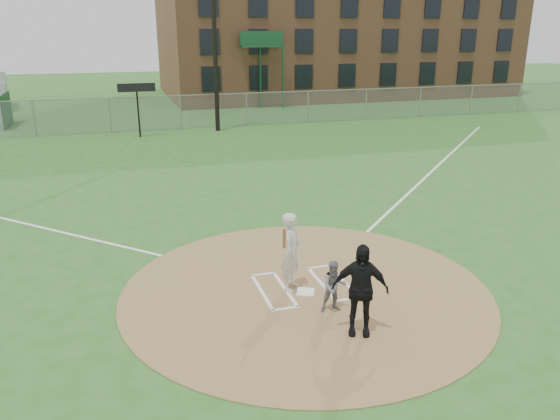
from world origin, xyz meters
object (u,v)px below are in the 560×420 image
object	(u,v)px
batter_at_plate	(292,252)
home_plate	(305,292)
catcher	(334,286)
umpire	(360,289)

from	to	relation	value
batter_at_plate	home_plate	bearing A→B (deg)	-49.76
catcher	batter_at_plate	size ratio (longest dim) A/B	0.62
home_plate	umpire	distance (m)	2.16
batter_at_plate	catcher	bearing A→B (deg)	-66.56
catcher	batter_at_plate	bearing A→B (deg)	120.96
catcher	umpire	distance (m)	1.04
home_plate	catcher	world-z (taller)	catcher
catcher	umpire	xyz separation A→B (m)	(0.12, -0.96, 0.37)
umpire	batter_at_plate	bearing A→B (deg)	130.52
umpire	catcher	bearing A→B (deg)	121.18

